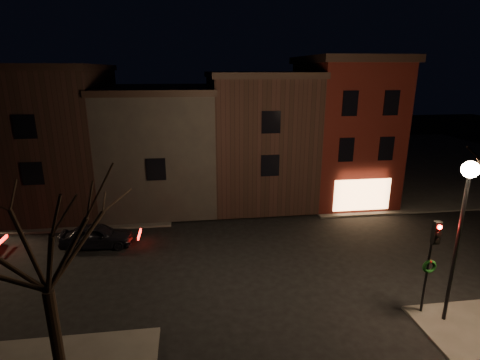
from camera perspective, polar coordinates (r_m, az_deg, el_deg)
The scene contains 11 objects.
ground at distance 20.36m, azimuth 3.44°, elevation -11.96°, with size 120.00×120.00×0.00m, color black.
sidewalk_far_right at distance 45.37m, azimuth 23.86°, elevation 2.81°, with size 30.00×30.00×0.12m, color #2D2B28.
sidewalk_far_left at distance 42.09m, azimuth -30.42°, elevation 0.96°, with size 30.00×30.00×0.12m, color #2D2B28.
corner_building at distance 29.71m, azimuth 15.46°, elevation 7.60°, with size 6.50×8.50×10.50m.
row_building_a at distance 28.91m, azimuth 2.54°, elevation 6.81°, with size 7.30×10.30×9.40m.
row_building_b at distance 28.63m, azimuth -11.97°, elevation 5.35°, with size 7.80×10.30×8.40m.
row_building_c at distance 29.94m, azimuth -26.10°, elevation 5.97°, with size 7.30×10.30×9.90m.
street_lamp_near at distance 15.79m, azimuth 31.09°, elevation -2.55°, with size 0.60×0.60×6.48m.
traffic_signal at distance 16.63m, azimuth 27.18°, elevation -9.91°, with size 0.58×0.38×4.05m.
bare_tree_left at distance 12.20m, azimuth -28.53°, elevation -6.03°, with size 5.60×5.60×7.50m.
parked_car_a at distance 22.87m, azimuth -20.97°, elevation -7.89°, with size 1.58×3.94×1.34m, color black.
Camera 1 is at (-3.58, -17.54, 9.69)m, focal length 28.00 mm.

